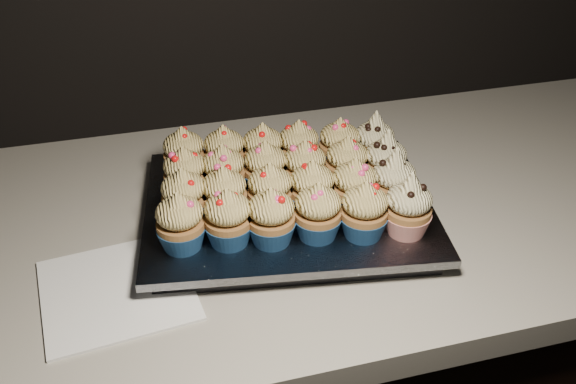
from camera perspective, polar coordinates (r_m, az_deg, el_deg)
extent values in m
cube|color=beige|center=(1.00, 4.57, -1.45)|extent=(2.44, 0.64, 0.04)
cube|color=white|center=(0.84, -14.95, -8.40)|extent=(0.20, 0.20, 0.00)
cube|color=black|center=(0.93, 0.00, -2.01)|extent=(0.41, 0.34, 0.02)
cube|color=silver|center=(0.92, 0.00, -1.14)|extent=(0.45, 0.37, 0.01)
cone|color=navy|center=(0.83, -9.41, -3.97)|extent=(0.06, 0.06, 0.03)
ellipsoid|color=#E4C773|center=(0.81, -9.65, -1.84)|extent=(0.06, 0.06, 0.04)
cone|color=#E4C773|center=(0.80, -9.80, -0.49)|extent=(0.03, 0.03, 0.02)
cone|color=navy|center=(0.83, -5.26, -3.64)|extent=(0.06, 0.06, 0.03)
ellipsoid|color=#E4C773|center=(0.81, -5.39, -1.50)|extent=(0.06, 0.06, 0.04)
cone|color=#E4C773|center=(0.80, -5.48, -0.15)|extent=(0.03, 0.03, 0.02)
cone|color=navy|center=(0.83, -1.48, -3.57)|extent=(0.06, 0.06, 0.03)
ellipsoid|color=#E4C773|center=(0.81, -1.52, -1.42)|extent=(0.06, 0.06, 0.04)
cone|color=#E4C773|center=(0.80, -1.54, -0.06)|extent=(0.03, 0.03, 0.02)
cone|color=navy|center=(0.84, 2.63, -3.08)|extent=(0.06, 0.06, 0.03)
ellipsoid|color=#E4C773|center=(0.82, 2.70, -0.94)|extent=(0.06, 0.06, 0.04)
cone|color=#E4C773|center=(0.81, 2.74, 0.40)|extent=(0.03, 0.03, 0.02)
cone|color=navy|center=(0.85, 6.69, -2.98)|extent=(0.06, 0.06, 0.03)
ellipsoid|color=#E4C773|center=(0.83, 6.86, -0.86)|extent=(0.06, 0.06, 0.04)
cone|color=#E4C773|center=(0.81, 6.97, 0.47)|extent=(0.03, 0.03, 0.02)
cone|color=red|center=(0.86, 10.49, -2.70)|extent=(0.06, 0.06, 0.03)
ellipsoid|color=beige|center=(0.84, 10.75, -0.61)|extent=(0.06, 0.06, 0.04)
cone|color=beige|center=(0.83, 10.95, 1.00)|extent=(0.03, 0.03, 0.03)
cone|color=navy|center=(0.88, -9.08, -1.69)|extent=(0.06, 0.06, 0.03)
ellipsoid|color=#E4C773|center=(0.86, -9.30, 0.39)|extent=(0.06, 0.06, 0.04)
cone|color=#E4C773|center=(0.85, -9.44, 1.69)|extent=(0.03, 0.03, 0.02)
cone|color=navy|center=(0.88, -5.59, -1.51)|extent=(0.06, 0.06, 0.03)
ellipsoid|color=#E4C773|center=(0.86, -5.73, 0.57)|extent=(0.06, 0.06, 0.04)
cone|color=#E4C773|center=(0.85, -5.81, 1.88)|extent=(0.03, 0.03, 0.02)
cone|color=navy|center=(0.88, -1.57, -1.21)|extent=(0.06, 0.06, 0.03)
ellipsoid|color=#E4C773|center=(0.86, -1.61, 0.88)|extent=(0.06, 0.06, 0.04)
cone|color=#E4C773|center=(0.85, -1.63, 2.19)|extent=(0.03, 0.03, 0.02)
cone|color=navy|center=(0.89, 2.12, -0.96)|extent=(0.06, 0.06, 0.03)
ellipsoid|color=#E4C773|center=(0.87, 2.18, 1.11)|extent=(0.06, 0.06, 0.04)
cone|color=#E4C773|center=(0.85, 2.21, 2.42)|extent=(0.03, 0.03, 0.02)
cone|color=navy|center=(0.90, 5.81, -0.74)|extent=(0.06, 0.06, 0.03)
ellipsoid|color=#E4C773|center=(0.88, 5.95, 1.32)|extent=(0.06, 0.06, 0.04)
cone|color=#E4C773|center=(0.86, 6.03, 2.61)|extent=(0.03, 0.03, 0.02)
cone|color=red|center=(0.91, 9.22, -0.41)|extent=(0.06, 0.06, 0.03)
ellipsoid|color=beige|center=(0.89, 9.44, 1.63)|extent=(0.06, 0.06, 0.04)
cone|color=beige|center=(0.88, 9.61, 3.18)|extent=(0.03, 0.03, 0.03)
cone|color=navy|center=(0.93, -8.99, 0.35)|extent=(0.06, 0.06, 0.03)
ellipsoid|color=#E4C773|center=(0.91, -9.19, 2.35)|extent=(0.06, 0.06, 0.04)
cone|color=#E4C773|center=(0.90, -9.32, 3.61)|extent=(0.03, 0.03, 0.02)
cone|color=navy|center=(0.93, -5.66, 0.55)|extent=(0.06, 0.06, 0.03)
ellipsoid|color=#E4C773|center=(0.91, -5.79, 2.56)|extent=(0.06, 0.06, 0.04)
cone|color=#E4C773|center=(0.90, -5.88, 3.83)|extent=(0.03, 0.03, 0.02)
cone|color=navy|center=(0.93, -1.97, 0.90)|extent=(0.06, 0.06, 0.03)
ellipsoid|color=#E4C773|center=(0.91, -2.02, 2.91)|extent=(0.06, 0.06, 0.04)
cone|color=#E4C773|center=(0.90, -2.04, 4.17)|extent=(0.03, 0.03, 0.02)
cone|color=navy|center=(0.93, 1.48, 0.94)|extent=(0.06, 0.06, 0.03)
ellipsoid|color=#E4C773|center=(0.91, 1.52, 2.96)|extent=(0.06, 0.06, 0.04)
cone|color=#E4C773|center=(0.90, 1.54, 4.22)|extent=(0.03, 0.03, 0.02)
cone|color=navy|center=(0.95, 5.17, 1.32)|extent=(0.06, 0.06, 0.03)
ellipsoid|color=#E4C773|center=(0.93, 5.29, 3.31)|extent=(0.06, 0.06, 0.04)
cone|color=#E4C773|center=(0.92, 5.36, 4.55)|extent=(0.03, 0.03, 0.02)
cone|color=red|center=(0.95, 8.55, 1.36)|extent=(0.06, 0.06, 0.03)
ellipsoid|color=beige|center=(0.94, 8.74, 3.33)|extent=(0.06, 0.06, 0.04)
cone|color=beige|center=(0.92, 8.88, 4.84)|extent=(0.03, 0.03, 0.03)
cone|color=navy|center=(0.98, -9.10, 2.18)|extent=(0.06, 0.06, 0.03)
ellipsoid|color=#E4C773|center=(0.96, -9.30, 4.12)|extent=(0.06, 0.06, 0.04)
cone|color=#E4C773|center=(0.95, -9.43, 5.33)|extent=(0.03, 0.03, 0.02)
cone|color=navy|center=(0.98, -5.59, 2.37)|extent=(0.06, 0.06, 0.03)
ellipsoid|color=#E4C773|center=(0.96, -5.72, 4.32)|extent=(0.06, 0.06, 0.04)
cone|color=#E4C773|center=(0.95, -5.79, 5.53)|extent=(0.03, 0.03, 0.02)
cone|color=navy|center=(0.98, -2.20, 2.58)|extent=(0.06, 0.06, 0.03)
ellipsoid|color=#E4C773|center=(0.96, -2.24, 4.53)|extent=(0.06, 0.06, 0.04)
cone|color=#E4C773|center=(0.95, -2.27, 5.75)|extent=(0.03, 0.03, 0.02)
cone|color=navy|center=(0.99, 0.94, 2.85)|extent=(0.06, 0.06, 0.03)
ellipsoid|color=#E4C773|center=(0.97, 0.96, 4.79)|extent=(0.06, 0.06, 0.04)
cone|color=#E4C773|center=(0.96, 0.97, 6.01)|extent=(0.03, 0.03, 0.02)
cone|color=navy|center=(0.99, 4.52, 3.06)|extent=(0.06, 0.06, 0.03)
ellipsoid|color=#E4C773|center=(0.98, 4.62, 4.98)|extent=(0.06, 0.06, 0.04)
cone|color=#E4C773|center=(0.97, 4.68, 6.19)|extent=(0.03, 0.03, 0.02)
cone|color=red|center=(1.00, 7.56, 3.13)|extent=(0.06, 0.06, 0.03)
ellipsoid|color=beige|center=(0.98, 7.72, 5.04)|extent=(0.06, 0.06, 0.04)
cone|color=beige|center=(0.97, 7.84, 6.49)|extent=(0.03, 0.03, 0.03)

